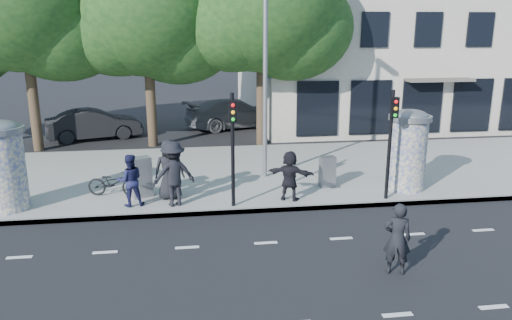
{
  "coord_description": "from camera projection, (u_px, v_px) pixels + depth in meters",
  "views": [
    {
      "loc": [
        -1.87,
        -10.23,
        5.39
      ],
      "look_at": [
        0.04,
        3.5,
        1.64
      ],
      "focal_mm": 35.0,
      "sensor_mm": 36.0,
      "label": 1
    }
  ],
  "objects": [
    {
      "name": "bicycle",
      "position": [
        114.0,
        183.0,
        15.74
      ],
      "size": [
        0.95,
        1.77,
        0.88
      ],
      "primitive_type": "imported",
      "rotation": [
        0.0,
        0.0,
        1.35
      ],
      "color": "black",
      "rests_on": "sidewalk"
    },
    {
      "name": "building",
      "position": [
        412.0,
        15.0,
        30.58
      ],
      "size": [
        20.3,
        15.85,
        12.0
      ],
      "color": "#B5A997",
      "rests_on": "ground"
    },
    {
      "name": "ped_f",
      "position": [
        290.0,
        176.0,
        15.3
      ],
      "size": [
        1.54,
        1.09,
        1.57
      ],
      "primitive_type": "imported",
      "rotation": [
        0.0,
        0.0,
        2.71
      ],
      "color": "black",
      "rests_on": "sidewalk"
    },
    {
      "name": "cabinet_right",
      "position": [
        327.0,
        172.0,
        16.65
      ],
      "size": [
        0.52,
        0.4,
        1.04
      ],
      "primitive_type": "cube",
      "rotation": [
        0.0,
        0.0,
        0.07
      ],
      "color": "slate",
      "rests_on": "sidewalk"
    },
    {
      "name": "ad_column_right",
      "position": [
        408.0,
        148.0,
        16.22
      ],
      "size": [
        1.36,
        1.36,
        2.65
      ],
      "color": "beige",
      "rests_on": "sidewalk"
    },
    {
      "name": "traffic_pole_near",
      "position": [
        233.0,
        139.0,
        14.4
      ],
      "size": [
        0.22,
        0.31,
        3.4
      ],
      "color": "black",
      "rests_on": "sidewalk"
    },
    {
      "name": "curb",
      "position": [
        255.0,
        210.0,
        14.81
      ],
      "size": [
        40.0,
        0.1,
        0.16
      ],
      "primitive_type": "cube",
      "color": "slate",
      "rests_on": "ground"
    },
    {
      "name": "sidewalk",
      "position": [
        240.0,
        173.0,
        18.59
      ],
      "size": [
        40.0,
        8.0,
        0.15
      ],
      "primitive_type": "cube",
      "color": "gray",
      "rests_on": "ground"
    },
    {
      "name": "cabinet_left",
      "position": [
        141.0,
        177.0,
        15.64
      ],
      "size": [
        0.74,
        0.65,
        1.28
      ],
      "primitive_type": "cube",
      "rotation": [
        0.0,
        0.0,
        0.4
      ],
      "color": "gray",
      "rests_on": "sidewalk"
    },
    {
      "name": "tree_center",
      "position": [
        261.0,
        4.0,
        21.75
      ],
      "size": [
        7.0,
        7.0,
        9.3
      ],
      "color": "#38281C",
      "rests_on": "ground"
    },
    {
      "name": "car_right",
      "position": [
        235.0,
        113.0,
        27.05
      ],
      "size": [
        3.84,
        5.79,
        1.56
      ],
      "primitive_type": "imported",
      "rotation": [
        0.0,
        0.0,
        1.91
      ],
      "color": "slate",
      "rests_on": "ground"
    },
    {
      "name": "car_mid",
      "position": [
        94.0,
        124.0,
        24.29
      ],
      "size": [
        2.74,
        4.73,
        1.47
      ],
      "primitive_type": "imported",
      "rotation": [
        0.0,
        0.0,
        1.85
      ],
      "color": "black",
      "rests_on": "ground"
    },
    {
      "name": "man_road",
      "position": [
        397.0,
        239.0,
        11.03
      ],
      "size": [
        0.69,
        0.55,
        1.66
      ],
      "primitive_type": "imported",
      "rotation": [
        0.0,
        0.0,
        2.85
      ],
      "color": "black",
      "rests_on": "ground"
    },
    {
      "name": "ped_a",
      "position": [
        169.0,
        170.0,
        15.37
      ],
      "size": [
        0.93,
        0.62,
        1.88
      ],
      "primitive_type": "imported",
      "rotation": [
        0.0,
        0.0,
        3.12
      ],
      "color": "black",
      "rests_on": "sidewalk"
    },
    {
      "name": "ped_c",
      "position": [
        130.0,
        180.0,
        14.8
      ],
      "size": [
        0.86,
        0.72,
        1.59
      ],
      "primitive_type": "imported",
      "rotation": [
        0.0,
        0.0,
        3.3
      ],
      "color": "#1A1C42",
      "rests_on": "sidewalk"
    },
    {
      "name": "tree_near_left",
      "position": [
        146.0,
        9.0,
        21.53
      ],
      "size": [
        6.8,
        6.8,
        8.97
      ],
      "color": "#38281C",
      "rests_on": "ground"
    },
    {
      "name": "ped_d",
      "position": [
        174.0,
        174.0,
        14.81
      ],
      "size": [
        1.41,
        1.02,
        1.96
      ],
      "primitive_type": "imported",
      "rotation": [
        0.0,
        0.0,
        3.39
      ],
      "color": "black",
      "rests_on": "sidewalk"
    },
    {
      "name": "ad_column_left",
      "position": [
        3.0,
        164.0,
        14.38
      ],
      "size": [
        1.36,
        1.36,
        2.65
      ],
      "color": "beige",
      "rests_on": "sidewalk"
    },
    {
      "name": "street_lamp",
      "position": [
        266.0,
        44.0,
        16.64
      ],
      "size": [
        0.25,
        0.93,
        8.0
      ],
      "color": "slate",
      "rests_on": "sidewalk"
    },
    {
      "name": "ground",
      "position": [
        275.0,
        268.0,
        11.44
      ],
      "size": [
        120.0,
        120.0,
        0.0
      ],
      "primitive_type": "plane",
      "color": "black",
      "rests_on": "ground"
    },
    {
      "name": "lane_dash_far",
      "position": [
        266.0,
        243.0,
        12.78
      ],
      "size": [
        32.0,
        0.12,
        0.01
      ],
      "primitive_type": "cube",
      "color": "silver",
      "rests_on": "ground"
    },
    {
      "name": "traffic_pole_far",
      "position": [
        391.0,
        134.0,
        15.04
      ],
      "size": [
        0.22,
        0.31,
        3.4
      ],
      "color": "black",
      "rests_on": "sidewalk"
    }
  ]
}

